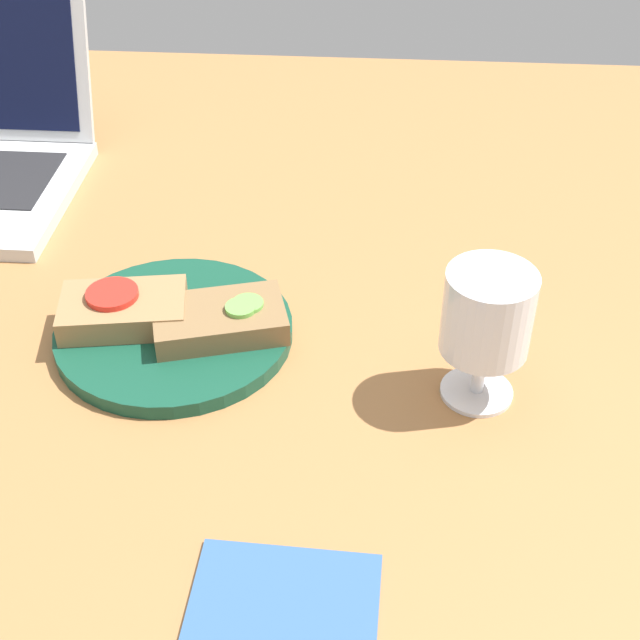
% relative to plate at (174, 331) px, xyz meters
% --- Properties ---
extents(wooden_table, '(1.40, 1.40, 0.03)m').
position_rel_plate_xyz_m(wooden_table, '(0.04, -0.02, -0.02)').
color(wooden_table, '#9E6B3D').
rests_on(wooden_table, ground).
extents(plate, '(0.22, 0.22, 0.01)m').
position_rel_plate_xyz_m(plate, '(0.00, 0.00, 0.00)').
color(plate, '#144733').
rests_on(plate, wooden_table).
extents(sandwich_with_tomato, '(0.12, 0.09, 0.03)m').
position_rel_plate_xyz_m(sandwich_with_tomato, '(-0.05, 0.00, 0.02)').
color(sandwich_with_tomato, '#937047').
rests_on(sandwich_with_tomato, plate).
extents(sandwich_with_cucumber, '(0.13, 0.10, 0.03)m').
position_rel_plate_xyz_m(sandwich_with_cucumber, '(0.05, -0.00, 0.02)').
color(sandwich_with_cucumber, brown).
rests_on(sandwich_with_cucumber, plate).
extents(wine_glass, '(0.07, 0.07, 0.12)m').
position_rel_plate_xyz_m(wine_glass, '(0.27, -0.06, 0.07)').
color(wine_glass, white).
rests_on(wine_glass, wooden_table).
extents(napkin, '(0.13, 0.13, 0.00)m').
position_rel_plate_xyz_m(napkin, '(0.13, -0.29, -0.01)').
color(napkin, '#33598C').
rests_on(napkin, wooden_table).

